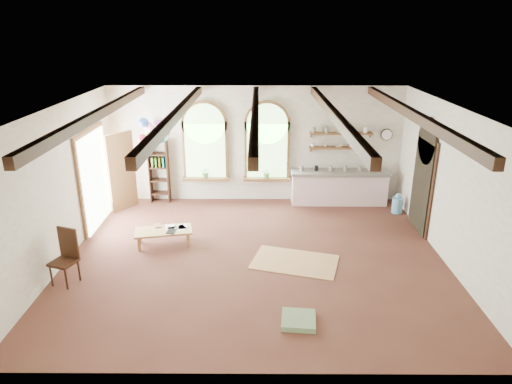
{
  "coord_description": "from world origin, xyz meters",
  "views": [
    {
      "loc": [
        0.06,
        -8.74,
        4.7
      ],
      "look_at": [
        0.01,
        0.6,
        1.27
      ],
      "focal_mm": 32.0,
      "sensor_mm": 36.0,
      "label": 1
    }
  ],
  "objects_px": {
    "side_chair": "(66,268)",
    "balloon_cluster": "(155,130)",
    "kitchen_counter": "(339,187)",
    "coffee_table": "(164,232)"
  },
  "relations": [
    {
      "from": "balloon_cluster",
      "to": "coffee_table",
      "type": "bearing_deg",
      "value": -76.58
    },
    {
      "from": "kitchen_counter",
      "to": "side_chair",
      "type": "distance_m",
      "value": 7.3
    },
    {
      "from": "coffee_table",
      "to": "side_chair",
      "type": "distance_m",
      "value": 2.27
    },
    {
      "from": "side_chair",
      "to": "balloon_cluster",
      "type": "xyz_separation_m",
      "value": [
        1.24,
        3.02,
        2.02
      ]
    },
    {
      "from": "side_chair",
      "to": "balloon_cluster",
      "type": "bearing_deg",
      "value": 67.74
    },
    {
      "from": "kitchen_counter",
      "to": "balloon_cluster",
      "type": "bearing_deg",
      "value": -165.38
    },
    {
      "from": "kitchen_counter",
      "to": "side_chair",
      "type": "bearing_deg",
      "value": -144.45
    },
    {
      "from": "kitchen_counter",
      "to": "coffee_table",
      "type": "xyz_separation_m",
      "value": [
        -4.38,
        -2.6,
        -0.16
      ]
    },
    {
      "from": "kitchen_counter",
      "to": "coffee_table",
      "type": "relative_size",
      "value": 1.98
    },
    {
      "from": "balloon_cluster",
      "to": "kitchen_counter",
      "type": "bearing_deg",
      "value": 14.62
    }
  ]
}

